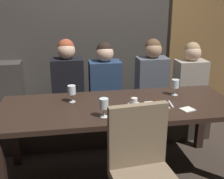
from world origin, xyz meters
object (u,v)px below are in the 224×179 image
(banquette_bench, at_px, (108,123))
(wine_glass_far_left, at_px, (175,84))
(wine_glass_center_front, at_px, (104,104))
(dessert_plate, at_px, (157,104))
(diner_redhead, at_px, (67,76))
(espresso_cup, at_px, (134,102))
(fork_on_table, at_px, (171,104))
(dining_table, at_px, (119,113))
(diner_near_end, at_px, (191,74))
(wine_glass_end_right, at_px, (72,91))
(diner_bearded, at_px, (105,77))
(chair_near_side, at_px, (142,165))
(diner_far_end, at_px, (152,74))

(banquette_bench, relative_size, wine_glass_far_left, 15.24)
(wine_glass_center_front, bearing_deg, dessert_plate, 18.06)
(diner_redhead, distance_m, espresso_cup, 0.96)
(fork_on_table, bearing_deg, dining_table, 178.20)
(dining_table, relative_size, diner_near_end, 2.97)
(diner_near_end, distance_m, wine_glass_end_right, 1.54)
(diner_bearded, relative_size, dessert_plate, 4.03)
(espresso_cup, distance_m, dessert_plate, 0.21)
(diner_redhead, bearing_deg, dessert_plate, -45.29)
(diner_redhead, bearing_deg, chair_near_side, -71.40)
(wine_glass_center_front, distance_m, dessert_plate, 0.56)
(diner_near_end, distance_m, dessert_plate, 1.02)
(wine_glass_far_left, bearing_deg, fork_on_table, -118.45)
(diner_redhead, height_order, diner_bearded, diner_redhead)
(banquette_bench, height_order, diner_far_end, diner_far_end)
(dining_table, relative_size, banquette_bench, 0.88)
(wine_glass_end_right, bearing_deg, diner_bearded, 54.46)
(diner_redhead, xyz_separation_m, diner_near_end, (1.47, -0.05, -0.03))
(wine_glass_end_right, distance_m, dessert_plate, 0.81)
(diner_bearded, bearing_deg, diner_near_end, -0.96)
(diner_far_end, height_order, wine_glass_center_front, diner_far_end)
(espresso_cup, distance_m, fork_on_table, 0.35)
(wine_glass_center_front, distance_m, fork_on_table, 0.69)
(dining_table, bearing_deg, diner_near_end, 34.01)
(wine_glass_far_left, xyz_separation_m, dessert_plate, (-0.27, -0.25, -0.10))
(wine_glass_end_right, relative_size, dessert_plate, 0.86)
(dessert_plate, bearing_deg, diner_redhead, 134.71)
(wine_glass_end_right, xyz_separation_m, wine_glass_far_left, (1.04, 0.02, 0.00))
(chair_near_side, relative_size, wine_glass_center_front, 5.98)
(dining_table, distance_m, fork_on_table, 0.49)
(espresso_cup, height_order, dessert_plate, espresso_cup)
(diner_near_end, bearing_deg, wine_glass_end_right, -159.56)
(banquette_bench, height_order, diner_near_end, diner_near_end)
(diner_bearded, xyz_separation_m, espresso_cup, (0.17, -0.72, -0.05))
(diner_far_end, bearing_deg, fork_on_table, -93.79)
(dessert_plate, bearing_deg, espresso_cup, 162.76)
(chair_near_side, relative_size, espresso_cup, 8.17)
(dining_table, relative_size, dessert_plate, 11.58)
(espresso_cup, relative_size, dessert_plate, 0.63)
(wine_glass_end_right, height_order, fork_on_table, wine_glass_end_right)
(banquette_bench, bearing_deg, chair_near_side, -88.78)
(diner_far_end, distance_m, diner_near_end, 0.48)
(dining_table, height_order, diner_redhead, diner_redhead)
(diner_far_end, relative_size, dessert_plate, 4.15)
(wine_glass_far_left, xyz_separation_m, espresso_cup, (-0.47, -0.18, -0.09))
(diner_redhead, relative_size, diner_bearded, 1.05)
(chair_near_side, relative_size, wine_glass_far_left, 5.98)
(banquette_bench, bearing_deg, diner_near_end, -0.93)
(wine_glass_center_front, bearing_deg, diner_bearded, 81.33)
(dining_table, height_order, wine_glass_end_right, wine_glass_end_right)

